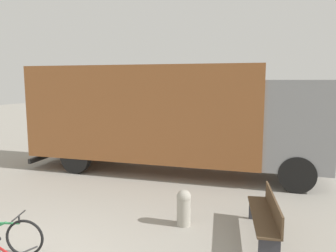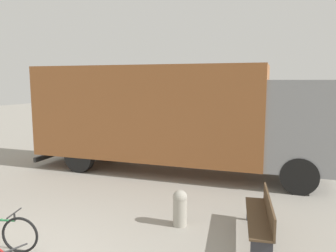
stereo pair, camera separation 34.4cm
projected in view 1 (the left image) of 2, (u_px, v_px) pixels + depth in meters
delivery_truck at (168, 114)px, 10.45m from camera, size 9.49×3.34×3.40m
park_bench at (267, 215)px, 6.05m from camera, size 0.84×1.95×0.85m
bollard_near_bench at (184, 206)px, 6.68m from camera, size 0.30×0.30×0.75m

